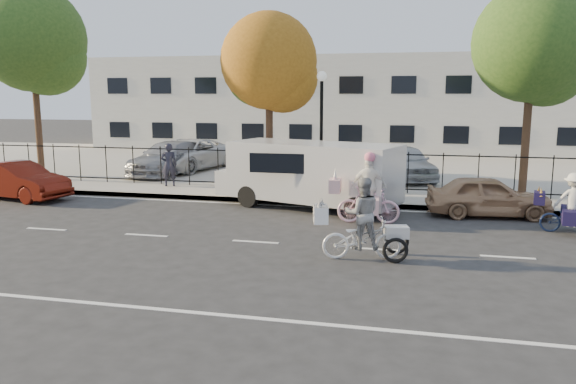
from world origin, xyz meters
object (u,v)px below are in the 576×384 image
(unicorn_bike, at_px, (367,197))
(lot_car_d, at_px, (405,162))
(lamppost, at_px, (321,110))
(red_sedan, at_px, (18,181))
(zebra_trike, at_px, (362,228))
(lot_car_b, at_px, (188,155))
(white_van, at_px, (310,172))
(lot_car_c, at_px, (274,158))
(bull_bike, at_px, (571,210))
(pedestrian, at_px, (169,165))
(gold_sedan, at_px, (488,196))
(lot_car_a, at_px, (169,158))

(unicorn_bike, bearing_deg, lot_car_d, -9.47)
(lamppost, distance_m, red_sedan, 11.07)
(zebra_trike, distance_m, lot_car_b, 15.36)
(white_van, xyz_separation_m, lot_car_d, (2.87, 6.04, -0.30))
(lot_car_c, relative_size, lot_car_d, 0.97)
(bull_bike, relative_size, white_van, 0.28)
(lot_car_b, distance_m, lot_car_d, 10.02)
(unicorn_bike, height_order, lot_car_d, unicorn_bike)
(zebra_trike, bearing_deg, bull_bike, -68.65)
(lot_car_d, bearing_deg, pedestrian, -177.34)
(pedestrian, bearing_deg, red_sedan, 10.91)
(lot_car_b, bearing_deg, white_van, -32.49)
(lamppost, distance_m, lot_car_c, 5.76)
(white_van, height_order, gold_sedan, white_van)
(pedestrian, height_order, lot_car_a, pedestrian)
(lamppost, relative_size, red_sedan, 1.09)
(white_van, height_order, lot_car_c, white_van)
(lot_car_a, bearing_deg, gold_sedan, -16.61)
(lamppost, height_order, unicorn_bike, lamppost)
(gold_sedan, height_order, lot_car_d, lot_car_d)
(red_sedan, height_order, lot_car_d, lot_car_d)
(lamppost, bearing_deg, bull_bike, -28.69)
(pedestrian, bearing_deg, bull_bike, 139.73)
(zebra_trike, height_order, gold_sedan, zebra_trike)
(white_van, relative_size, lot_car_c, 1.56)
(white_van, relative_size, gold_sedan, 1.77)
(bull_bike, xyz_separation_m, white_van, (-7.41, 1.77, 0.52))
(gold_sedan, height_order, lot_car_c, lot_car_c)
(white_van, bearing_deg, lot_car_c, 131.32)
(unicorn_bike, height_order, lot_car_a, unicorn_bike)
(lot_car_b, xyz_separation_m, lot_car_c, (4.20, -0.12, -0.04))
(red_sedan, bearing_deg, bull_bike, -81.11)
(white_van, distance_m, lot_car_a, 9.27)
(gold_sedan, xyz_separation_m, lot_car_c, (-8.43, 6.73, 0.21))
(red_sedan, bearing_deg, lot_car_c, -32.85)
(unicorn_bike, height_order, bull_bike, unicorn_bike)
(lot_car_c, xyz_separation_m, lot_car_d, (5.79, -0.69, 0.05))
(red_sedan, distance_m, lot_car_c, 10.54)
(bull_bike, height_order, pedestrian, pedestrian)
(pedestrian, bearing_deg, unicorn_bike, 129.72)
(bull_bike, bearing_deg, pedestrian, 83.17)
(lamppost, bearing_deg, pedestrian, 180.00)
(lamppost, bearing_deg, unicorn_bike, -63.27)
(lamppost, height_order, lot_car_b, lamppost)
(zebra_trike, relative_size, white_van, 0.34)
(white_van, bearing_deg, gold_sedan, 17.88)
(lot_car_a, bearing_deg, zebra_trike, -41.90)
(pedestrian, height_order, lot_car_d, pedestrian)
(bull_bike, bearing_deg, zebra_trike, 134.64)
(zebra_trike, relative_size, bull_bike, 1.20)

